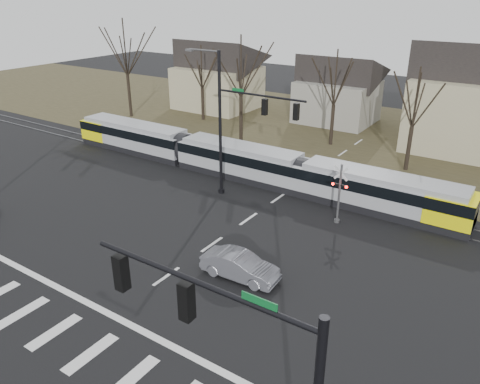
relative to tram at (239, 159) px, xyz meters
The scene contains 15 objects.
ground 16.75m from the tram, 73.47° to the right, with size 140.00×140.00×0.00m, color black.
grass_verge 16.75m from the tram, 73.47° to the left, with size 140.00×28.00×0.01m, color #38331E.
crosswalk 20.61m from the tram, 76.65° to the right, with size 27.00×2.60×0.01m.
stop_line 18.48m from the tram, 75.07° to the right, with size 28.00×0.35×0.01m, color silver.
lane_dashes 4.96m from the tram, ahead, with size 0.18×30.00×0.01m.
rail_pair 4.96m from the tram, ahead, with size 90.00×1.52×0.06m.
tram is the anchor object (origin of this frame).
sedan 14.37m from the tram, 56.05° to the right, with size 4.27×1.71×1.38m, color slate.
signal_pole_near_right 26.81m from the tram, 55.96° to the right, with size 6.72×0.44×8.00m.
signal_pole_far 5.99m from the tram, 56.24° to the right, with size 9.28×0.44×10.20m.
rail_crossing_signal 10.27m from the tram, 18.21° to the right, with size 1.08×0.36×4.00m.
tree_row 12.58m from the tram, 55.99° to the left, with size 59.20×7.20×10.00m.
house_a 23.79m from the tram, 130.28° to the left, with size 9.72×8.64×8.60m.
house_b 20.16m from the tram, 90.72° to the left, with size 8.64×7.56×7.65m.
house_c 22.19m from the tram, 51.04° to the left, with size 10.80×8.64×10.10m.
Camera 1 is at (14.73, -13.10, 13.95)m, focal length 35.00 mm.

